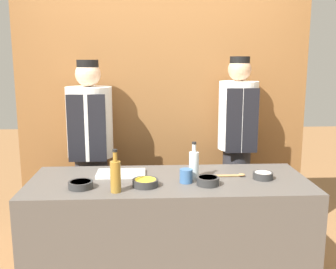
# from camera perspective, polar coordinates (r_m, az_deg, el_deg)

# --- Properties ---
(cabinet_wall) EXTENTS (2.57, 0.18, 2.40)m
(cabinet_wall) POSITION_cam_1_polar(r_m,az_deg,el_deg) (3.60, -0.74, 3.30)
(cabinet_wall) COLOR brown
(cabinet_wall) RESTS_ON ground_plane
(counter) EXTENTS (1.87, 0.72, 0.88)m
(counter) POSITION_cam_1_polar(r_m,az_deg,el_deg) (2.82, 0.16, -15.09)
(counter) COLOR #514C47
(counter) RESTS_ON ground_plane
(sauce_bowl_green) EXTENTS (0.15, 0.15, 0.05)m
(sauce_bowl_green) POSITION_cam_1_polar(r_m,az_deg,el_deg) (2.55, 5.82, -6.67)
(sauce_bowl_green) COLOR #2D2D2D
(sauce_bowl_green) RESTS_ON counter
(sauce_bowl_white) EXTENTS (0.13, 0.13, 0.05)m
(sauce_bowl_white) POSITION_cam_1_polar(r_m,az_deg,el_deg) (2.74, 13.61, -5.76)
(sauce_bowl_white) COLOR #2D2D2D
(sauce_bowl_white) RESTS_ON counter
(sauce_bowl_red) EXTENTS (0.15, 0.15, 0.04)m
(sauce_bowl_red) POSITION_cam_1_polar(r_m,az_deg,el_deg) (2.54, -12.56, -7.08)
(sauce_bowl_red) COLOR #2D2D2D
(sauce_bowl_red) RESTS_ON counter
(sauce_bowl_yellow) EXTENTS (0.17, 0.17, 0.05)m
(sauce_bowl_yellow) POSITION_cam_1_polar(r_m,az_deg,el_deg) (2.52, -3.30, -6.95)
(sauce_bowl_yellow) COLOR #2D2D2D
(sauce_bowl_yellow) RESTS_ON counter
(cutting_board) EXTENTS (0.34, 0.20, 0.02)m
(cutting_board) POSITION_cam_1_polar(r_m,az_deg,el_deg) (2.77, -6.83, -5.64)
(cutting_board) COLOR white
(cutting_board) RESTS_ON counter
(bottle_clear) EXTENTS (0.07, 0.07, 0.25)m
(bottle_clear) POSITION_cam_1_polar(r_m,az_deg,el_deg) (2.66, 3.78, -4.31)
(bottle_clear) COLOR silver
(bottle_clear) RESTS_ON counter
(bottle_vinegar) EXTENTS (0.06, 0.06, 0.27)m
(bottle_vinegar) POSITION_cam_1_polar(r_m,az_deg,el_deg) (2.41, -7.62, -5.91)
(bottle_vinegar) COLOR olive
(bottle_vinegar) RESTS_ON counter
(cup_blue) EXTENTS (0.09, 0.09, 0.09)m
(cup_blue) POSITION_cam_1_polar(r_m,az_deg,el_deg) (2.58, 2.64, -6.01)
(cup_blue) COLOR #386093
(cup_blue) RESTS_ON counter
(wooden_spoon) EXTENTS (0.21, 0.04, 0.02)m
(wooden_spoon) POSITION_cam_1_polar(r_m,az_deg,el_deg) (2.75, 9.41, -5.86)
(wooden_spoon) COLOR #B2844C
(wooden_spoon) RESTS_ON counter
(chef_left) EXTENTS (0.38, 0.38, 1.67)m
(chef_left) POSITION_cam_1_polar(r_m,az_deg,el_deg) (3.36, -11.13, -2.67)
(chef_left) COLOR #28282D
(chef_left) RESTS_ON ground_plane
(chef_right) EXTENTS (0.33, 0.33, 1.70)m
(chef_right) POSITION_cam_1_polar(r_m,az_deg,el_deg) (3.41, 9.97, -1.96)
(chef_right) COLOR #28282D
(chef_right) RESTS_ON ground_plane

